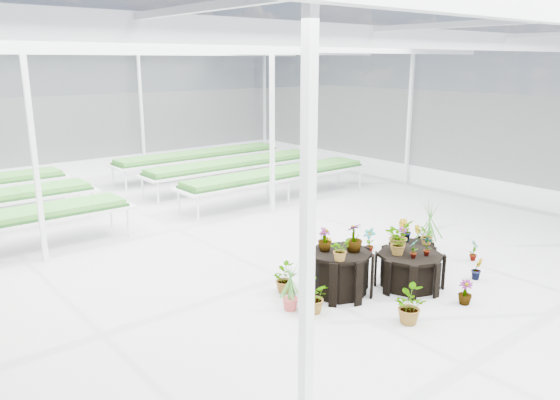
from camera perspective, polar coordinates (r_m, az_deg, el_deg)
ground_plane at (r=10.25m, az=0.07°, el=-8.78°), size 24.00×24.00×0.00m
greenhouse_shell at (r=9.59m, az=0.08°, el=3.67°), size 18.00×24.00×4.50m
steel_frame at (r=9.59m, az=0.08°, el=3.67°), size 18.00×24.00×4.50m
nursery_benches at (r=16.07m, az=-16.47°, el=0.79°), size 16.00×7.00×0.84m
plinth_tall at (r=9.77m, az=6.23°, el=-7.59°), size 1.35×1.35×0.78m
plinth_mid at (r=10.29m, az=13.36°, el=-7.17°), size 1.24×1.24×0.64m
plinth_low at (r=11.47m, az=13.61°, el=-5.53°), size 1.17×1.17×0.41m
nursery_plants at (r=10.21m, az=9.91°, el=-5.78°), size 4.76×3.20×1.34m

